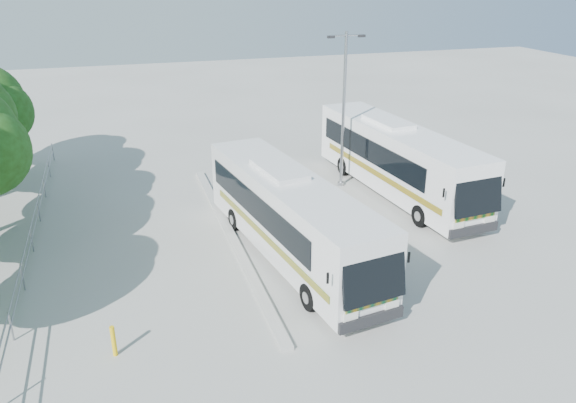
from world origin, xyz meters
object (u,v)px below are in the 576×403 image
object	(u,v)px
coach_adjacent	(397,158)
coach_main	(290,215)
bollard	(114,341)
lamppost	(344,104)

from	to	relation	value
coach_adjacent	coach_main	bearing A→B (deg)	-150.70
coach_main	coach_adjacent	distance (m)	8.44
coach_main	bollard	size ratio (longest dim) A/B	11.90
coach_adjacent	bollard	distance (m)	16.40
coach_main	bollard	bearing A→B (deg)	-155.75
coach_adjacent	lamppost	bearing A→B (deg)	135.19
coach_main	coach_adjacent	size ratio (longest dim) A/B	0.96
coach_main	bollard	world-z (taller)	coach_main
coach_adjacent	lamppost	xyz separation A→B (m)	(-2.14, 1.78, 2.42)
coach_main	lamppost	xyz separation A→B (m)	(4.83, 6.54, 2.49)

